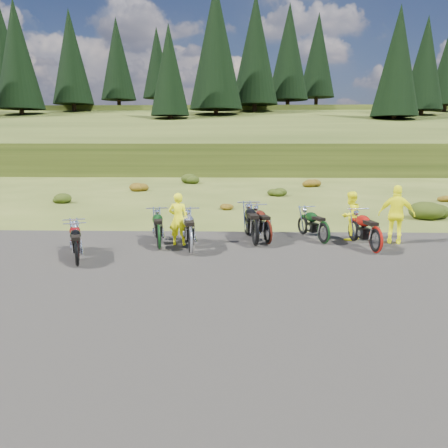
{
  "coord_description": "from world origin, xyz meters",
  "views": [
    {
      "loc": [
        0.14,
        -11.25,
        3.22
      ],
      "look_at": [
        -0.21,
        0.9,
        0.9
      ],
      "focal_mm": 35.0,
      "sensor_mm": 36.0,
      "label": 1
    }
  ],
  "objects_px": {
    "motorcycle_0": "(78,267)",
    "motorcycle_7": "(323,245)",
    "motorcycle_3": "(191,255)",
    "person_middle": "(178,220)"
  },
  "relations": [
    {
      "from": "motorcycle_7",
      "to": "person_middle",
      "type": "relative_size",
      "value": 1.23
    },
    {
      "from": "motorcycle_0",
      "to": "motorcycle_7",
      "type": "distance_m",
      "value": 7.36
    },
    {
      "from": "motorcycle_3",
      "to": "person_middle",
      "type": "bearing_deg",
      "value": 14.01
    },
    {
      "from": "motorcycle_0",
      "to": "person_middle",
      "type": "distance_m",
      "value": 3.45
    },
    {
      "from": "motorcycle_0",
      "to": "person_middle",
      "type": "bearing_deg",
      "value": -64.61
    },
    {
      "from": "motorcycle_0",
      "to": "motorcycle_3",
      "type": "relative_size",
      "value": 0.83
    },
    {
      "from": "motorcycle_3",
      "to": "person_middle",
      "type": "relative_size",
      "value": 1.38
    },
    {
      "from": "motorcycle_0",
      "to": "motorcycle_7",
      "type": "xyz_separation_m",
      "value": [
        6.84,
        2.72,
        0.0
      ]
    },
    {
      "from": "person_middle",
      "to": "motorcycle_3",
      "type": "bearing_deg",
      "value": 117.2
    },
    {
      "from": "motorcycle_3",
      "to": "person_middle",
      "type": "height_order",
      "value": "person_middle"
    }
  ]
}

